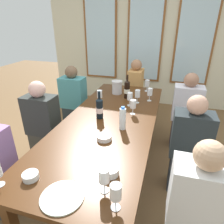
{
  "coord_description": "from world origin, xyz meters",
  "views": [
    {
      "loc": [
        0.57,
        -1.84,
        1.74
      ],
      "look_at": [
        0.0,
        0.09,
        0.79
      ],
      "focal_mm": 31.75,
      "sensor_mm": 36.0,
      "label": 1
    }
  ],
  "objects_px": {
    "wine_glass_0": "(100,95)",
    "wine_glass_4": "(130,97)",
    "dining_table": "(110,125)",
    "metal_pitcher": "(117,87)",
    "seated_person_6": "(135,92)",
    "water_bottle": "(123,119)",
    "wine_glass_2": "(147,83)",
    "wine_glass_3": "(116,193)",
    "wine_bottle_0": "(100,108)",
    "tasting_bowl_2": "(104,137)",
    "seated_person_0": "(74,102)",
    "seated_person_3": "(189,149)",
    "tasting_bowl_1": "(110,171)",
    "seated_person_2": "(43,127)",
    "white_plate_0": "(62,197)",
    "wine_glass_8": "(104,177)",
    "wine_bottle_1": "(127,89)",
    "seated_person_5": "(195,213)",
    "tasting_bowl_0": "(31,176)",
    "wine_glass_7": "(137,94)",
    "wine_glass_5": "(133,105)",
    "wine_glass_6": "(150,92)",
    "seated_person_1": "(185,114)"
  },
  "relations": [
    {
      "from": "wine_glass_0",
      "to": "wine_glass_4",
      "type": "height_order",
      "value": "same"
    },
    {
      "from": "dining_table",
      "to": "metal_pitcher",
      "type": "relative_size",
      "value": 13.03
    },
    {
      "from": "wine_glass_0",
      "to": "seated_person_6",
      "type": "xyz_separation_m",
      "value": [
        0.26,
        1.17,
        -0.33
      ]
    },
    {
      "from": "water_bottle",
      "to": "wine_glass_2",
      "type": "height_order",
      "value": "water_bottle"
    },
    {
      "from": "wine_glass_3",
      "to": "wine_glass_2",
      "type": "bearing_deg",
      "value": 92.62
    },
    {
      "from": "wine_bottle_0",
      "to": "wine_glass_3",
      "type": "xyz_separation_m",
      "value": [
        0.48,
        -1.07,
        -0.0
      ]
    },
    {
      "from": "tasting_bowl_2",
      "to": "seated_person_0",
      "type": "bearing_deg",
      "value": 127.43
    },
    {
      "from": "seated_person_3",
      "to": "seated_person_6",
      "type": "distance_m",
      "value": 1.8
    },
    {
      "from": "tasting_bowl_1",
      "to": "seated_person_2",
      "type": "bearing_deg",
      "value": 144.91
    },
    {
      "from": "white_plate_0",
      "to": "wine_glass_8",
      "type": "xyz_separation_m",
      "value": [
        0.23,
        0.12,
        0.11
      ]
    },
    {
      "from": "white_plate_0",
      "to": "wine_bottle_1",
      "type": "distance_m",
      "value": 1.78
    },
    {
      "from": "metal_pitcher",
      "to": "seated_person_5",
      "type": "relative_size",
      "value": 0.17
    },
    {
      "from": "dining_table",
      "to": "wine_glass_8",
      "type": "height_order",
      "value": "wine_glass_8"
    },
    {
      "from": "wine_glass_4",
      "to": "seated_person_6",
      "type": "xyz_separation_m",
      "value": [
        -0.13,
        1.15,
        -0.33
      ]
    },
    {
      "from": "wine_glass_8",
      "to": "seated_person_0",
      "type": "height_order",
      "value": "seated_person_0"
    },
    {
      "from": "tasting_bowl_0",
      "to": "wine_glass_8",
      "type": "xyz_separation_m",
      "value": [
        0.52,
        0.04,
        0.09
      ]
    },
    {
      "from": "wine_glass_4",
      "to": "wine_glass_7",
      "type": "xyz_separation_m",
      "value": [
        0.08,
        0.12,
        -0.0
      ]
    },
    {
      "from": "white_plate_0",
      "to": "wine_glass_4",
      "type": "distance_m",
      "value": 1.53
    },
    {
      "from": "metal_pitcher",
      "to": "seated_person_6",
      "type": "relative_size",
      "value": 0.17
    },
    {
      "from": "wine_glass_3",
      "to": "seated_person_3",
      "type": "bearing_deg",
      "value": 65.14
    },
    {
      "from": "seated_person_2",
      "to": "seated_person_3",
      "type": "bearing_deg",
      "value": 0.96
    },
    {
      "from": "tasting_bowl_1",
      "to": "seated_person_0",
      "type": "relative_size",
      "value": 0.11
    },
    {
      "from": "dining_table",
      "to": "water_bottle",
      "type": "height_order",
      "value": "water_bottle"
    },
    {
      "from": "wine_bottle_0",
      "to": "seated_person_0",
      "type": "height_order",
      "value": "seated_person_0"
    },
    {
      "from": "wine_bottle_0",
      "to": "tasting_bowl_1",
      "type": "distance_m",
      "value": 0.9
    },
    {
      "from": "wine_glass_0",
      "to": "seated_person_0",
      "type": "distance_m",
      "value": 0.78
    },
    {
      "from": "tasting_bowl_2",
      "to": "wine_glass_2",
      "type": "height_order",
      "value": "wine_glass_2"
    },
    {
      "from": "tasting_bowl_2",
      "to": "wine_glass_3",
      "type": "height_order",
      "value": "wine_glass_3"
    },
    {
      "from": "wine_bottle_0",
      "to": "wine_glass_0",
      "type": "bearing_deg",
      "value": 109.59
    },
    {
      "from": "wine_glass_5",
      "to": "seated_person_2",
      "type": "bearing_deg",
      "value": -167.55
    },
    {
      "from": "wine_glass_3",
      "to": "wine_glass_0",
      "type": "bearing_deg",
      "value": 112.9
    },
    {
      "from": "wine_glass_6",
      "to": "tasting_bowl_0",
      "type": "bearing_deg",
      "value": -109.95
    },
    {
      "from": "wine_glass_7",
      "to": "seated_person_2",
      "type": "bearing_deg",
      "value": -150.82
    },
    {
      "from": "wine_glass_0",
      "to": "wine_glass_6",
      "type": "xyz_separation_m",
      "value": [
        0.61,
        0.26,
        0.0
      ]
    },
    {
      "from": "water_bottle",
      "to": "wine_glass_7",
      "type": "height_order",
      "value": "water_bottle"
    },
    {
      "from": "water_bottle",
      "to": "seated_person_3",
      "type": "bearing_deg",
      "value": 12.91
    },
    {
      "from": "wine_bottle_0",
      "to": "wine_glass_7",
      "type": "relative_size",
      "value": 1.78
    },
    {
      "from": "seated_person_1",
      "to": "tasting_bowl_1",
      "type": "bearing_deg",
      "value": -109.89
    },
    {
      "from": "wine_glass_2",
      "to": "seated_person_1",
      "type": "height_order",
      "value": "seated_person_1"
    },
    {
      "from": "tasting_bowl_2",
      "to": "seated_person_2",
      "type": "bearing_deg",
      "value": 158.46
    },
    {
      "from": "wine_glass_6",
      "to": "wine_glass_7",
      "type": "xyz_separation_m",
      "value": [
        -0.14,
        -0.12,
        -0.0
      ]
    },
    {
      "from": "wine_glass_5",
      "to": "wine_glass_6",
      "type": "bearing_deg",
      "value": 74.09
    },
    {
      "from": "tasting_bowl_1",
      "to": "seated_person_2",
      "type": "relative_size",
      "value": 0.11
    },
    {
      "from": "seated_person_3",
      "to": "wine_glass_3",
      "type": "bearing_deg",
      "value": -114.86
    },
    {
      "from": "tasting_bowl_2",
      "to": "wine_glass_5",
      "type": "height_order",
      "value": "wine_glass_5"
    },
    {
      "from": "wine_bottle_1",
      "to": "seated_person_1",
      "type": "xyz_separation_m",
      "value": [
        0.82,
        0.17,
        -0.34
      ]
    },
    {
      "from": "wine_glass_8",
      "to": "wine_glass_3",
      "type": "bearing_deg",
      "value": -44.77
    },
    {
      "from": "wine_glass_6",
      "to": "metal_pitcher",
      "type": "bearing_deg",
      "value": 162.64
    },
    {
      "from": "wine_glass_3",
      "to": "seated_person_6",
      "type": "relative_size",
      "value": 0.16
    },
    {
      "from": "metal_pitcher",
      "to": "tasting_bowl_2",
      "type": "height_order",
      "value": "metal_pitcher"
    }
  ]
}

